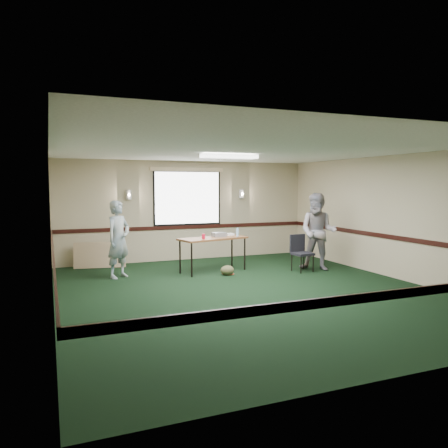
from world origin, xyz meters
name	(u,v)px	position (x,y,z in m)	size (l,w,h in m)	color
ground	(249,292)	(0.00, 0.00, 0.00)	(8.00, 8.00, 0.00)	black
room_shell	(211,205)	(0.00, 2.12, 1.58)	(8.00, 8.02, 8.00)	tan
folding_table	(213,240)	(0.05, 2.11, 0.75)	(1.73, 1.01, 0.81)	brown
projector	(219,235)	(0.24, 2.20, 0.86)	(0.31, 0.26, 0.10)	gray
game_console	(229,234)	(0.57, 2.37, 0.84)	(0.20, 0.16, 0.05)	white
red_cup	(204,236)	(-0.26, 1.92, 0.87)	(0.08, 0.08, 0.12)	red
water_bottle	(237,232)	(0.66, 2.09, 0.92)	(0.06, 0.06, 0.21)	#91C6EE
duffel_bag	(227,270)	(0.20, 1.60, 0.11)	(0.32, 0.24, 0.22)	#3E3F24
cable_coil	(228,274)	(0.26, 1.69, 0.01)	(0.28, 0.28, 0.01)	red
folded_table	(100,255)	(-2.39, 3.60, 0.32)	(1.25, 0.05, 0.64)	tan
conference_chair	(300,250)	(2.01, 1.41, 0.51)	(0.47, 0.48, 0.87)	black
person_left	(118,239)	(-2.13, 2.24, 0.85)	(0.62, 0.41, 1.71)	#40648D
person_right	(318,232)	(2.47, 1.37, 0.93)	(0.90, 0.70, 1.86)	#758CB7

